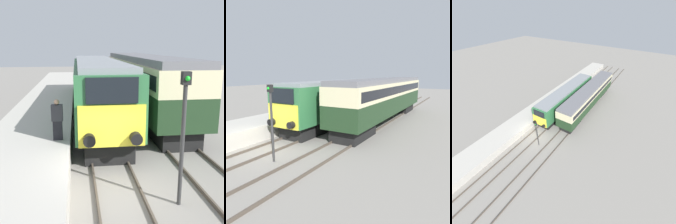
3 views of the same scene
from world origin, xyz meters
The scene contains 8 objects.
ground_plane centered at (0.00, 0.00, 0.00)m, with size 120.00×120.00×0.00m, color gray.
platform_left centered at (-3.30, 8.00, 0.52)m, with size 3.50×50.00×1.03m.
rails_near_track centered at (0.00, 5.00, 0.07)m, with size 1.51×60.00×0.14m.
rails_far_track centered at (3.40, 5.00, 0.07)m, with size 1.50×60.00×0.14m.
locomotive centered at (0.00, 9.29, 2.18)m, with size 2.70×15.72×3.86m.
passenger_carriage centered at (3.40, 11.44, 2.43)m, with size 2.75×17.25×4.03m.
person_on_platform centered at (-2.02, 2.65, 1.83)m, with size 0.44×0.26×1.61m.
signal_post centered at (1.70, -0.83, 2.35)m, with size 0.24×0.28×3.96m.
Camera 3 is at (12.14, -10.84, 15.92)m, focal length 24.00 mm.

